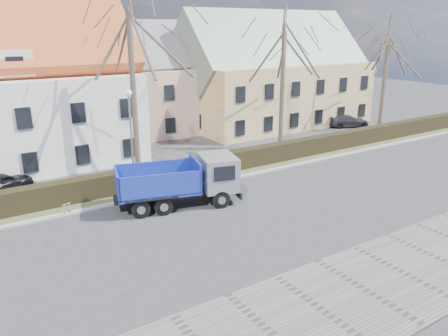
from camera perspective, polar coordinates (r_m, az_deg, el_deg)
ground at (r=23.11m, az=1.60°, el=-5.90°), size 120.00×120.00×0.00m
sidewalk_near at (r=17.58m, az=17.93°, el=-14.96°), size 80.00×5.00×0.08m
curb_far at (r=26.74m, az=-3.95°, el=-2.42°), size 80.00×0.30×0.12m
grass_strip at (r=28.07m, az=-5.53°, el=-1.47°), size 80.00×3.00×0.10m
hedge at (r=27.71m, az=-5.37°, el=-0.42°), size 60.00×0.90×1.30m
building_pink at (r=41.05m, az=-9.66°, el=10.21°), size 10.80×8.80×8.00m
building_yellow at (r=44.65m, az=6.48°, el=11.27°), size 18.80×10.80×8.50m
tree_1 at (r=27.95m, az=-11.85°, el=11.37°), size 9.20×9.20×12.65m
tree_2 at (r=34.20m, az=7.67°, el=11.33°), size 8.00×8.00×11.00m
tree_3 at (r=42.92m, az=20.27°, el=11.35°), size 7.60×7.60×10.45m
dump_truck at (r=23.66m, az=-6.57°, el=-1.88°), size 7.25×4.21×2.73m
streetlight at (r=26.84m, az=-11.99°, el=3.84°), size 0.47×0.47×5.97m
cart_frame at (r=24.12m, az=-20.24°, el=-5.14°), size 0.85×0.69×0.68m
parked_car_a at (r=28.89m, az=-26.94°, el=-1.72°), size 3.69×2.60×1.17m
parked_car_b at (r=44.61m, az=15.92°, el=5.93°), size 4.37×3.17×1.18m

